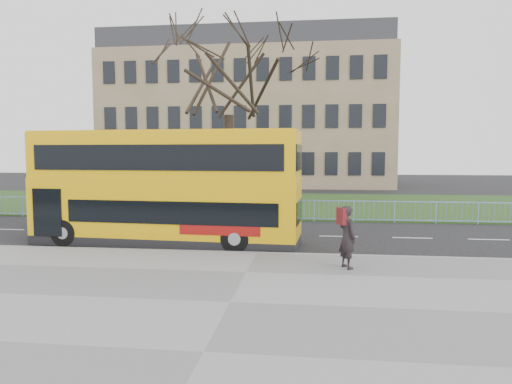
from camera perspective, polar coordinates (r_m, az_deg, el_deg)
ground at (r=17.16m, az=0.69°, el=-6.86°), size 120.00×120.00×0.00m
pavement at (r=10.68m, az=-3.24°, el=-13.87°), size 80.00×10.50×0.12m
kerb at (r=15.64m, az=0.09°, el=-7.76°), size 80.00×0.20×0.14m
grass_verge at (r=31.25m, az=3.46°, el=-1.48°), size 80.00×15.40×0.08m
guard_railing at (r=23.56m, az=2.39°, el=-2.30°), size 40.00×0.12×1.10m
bare_tree at (r=27.33m, az=-3.43°, el=11.85°), size 9.43×9.43×13.46m
civic_building at (r=52.27m, az=-0.72°, el=8.72°), size 30.00×15.00×14.00m
yellow_bus at (r=17.76m, az=-11.21°, el=0.91°), size 10.32×3.06×4.27m
pedestrian at (r=13.66m, az=11.33°, el=-5.53°), size 0.72×0.81×1.85m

